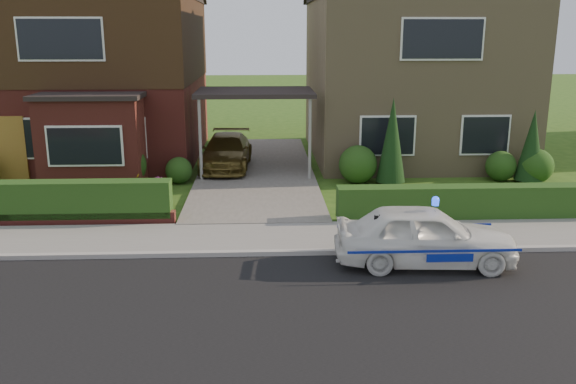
{
  "coord_description": "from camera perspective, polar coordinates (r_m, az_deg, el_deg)",
  "views": [
    {
      "loc": [
        0.18,
        -9.12,
        4.6
      ],
      "look_at": [
        0.74,
        3.5,
        1.28
      ],
      "focal_mm": 38.0,
      "sensor_mm": 36.0,
      "label": 1
    }
  ],
  "objects": [
    {
      "name": "ground",
      "position": [
        10.21,
        -3.37,
        -12.07
      ],
      "size": [
        120.0,
        120.0,
        0.0
      ],
      "primitive_type": "plane",
      "color": "#294E14",
      "rests_on": "ground"
    },
    {
      "name": "road",
      "position": [
        10.21,
        -3.37,
        -12.07
      ],
      "size": [
        60.0,
        6.0,
        0.02
      ],
      "primitive_type": "cube",
      "color": "black",
      "rests_on": "ground"
    },
    {
      "name": "kerb",
      "position": [
        12.98,
        -3.21,
        -5.77
      ],
      "size": [
        60.0,
        0.16,
        0.12
      ],
      "primitive_type": "cube",
      "color": "#9E9993",
      "rests_on": "ground"
    },
    {
      "name": "sidewalk",
      "position": [
        13.98,
        -3.17,
        -4.3
      ],
      "size": [
        60.0,
        2.0,
        0.1
      ],
      "primitive_type": "cube",
      "color": "slate",
      "rests_on": "ground"
    },
    {
      "name": "driveway",
      "position": [
        20.62,
        -3.01,
        1.98
      ],
      "size": [
        3.8,
        12.0,
        0.12
      ],
      "primitive_type": "cube",
      "color": "#666059",
      "rests_on": "ground"
    },
    {
      "name": "house_left",
      "position": [
        23.79,
        -17.49,
        12.16
      ],
      "size": [
        7.5,
        9.53,
        7.25
      ],
      "color": "maroon",
      "rests_on": "ground"
    },
    {
      "name": "house_right",
      "position": [
        23.8,
        11.35,
        12.18
      ],
      "size": [
        7.5,
        8.06,
        7.25
      ],
      "color": "#9B845F",
      "rests_on": "ground"
    },
    {
      "name": "carport_link",
      "position": [
        20.16,
        -3.11,
        9.16
      ],
      "size": [
        3.8,
        3.0,
        2.77
      ],
      "color": "black",
      "rests_on": "ground"
    },
    {
      "name": "dwarf_wall",
      "position": [
        16.22,
        -24.11,
        -2.42
      ],
      "size": [
        7.7,
        0.25,
        0.36
      ],
      "primitive_type": "cube",
      "color": "maroon",
      "rests_on": "ground"
    },
    {
      "name": "hedge_left",
      "position": [
        16.4,
        -23.86,
        -2.86
      ],
      "size": [
        7.5,
        0.55,
        0.9
      ],
      "primitive_type": "cube",
      "color": "#133912",
      "rests_on": "ground"
    },
    {
      "name": "hedge_right",
      "position": [
        16.19,
        17.89,
        -2.52
      ],
      "size": [
        7.5,
        0.55,
        0.8
      ],
      "primitive_type": "cube",
      "color": "#133912",
      "rests_on": "ground"
    },
    {
      "name": "shrub_left_mid",
      "position": [
        19.29,
        -15.04,
        2.42
      ],
      "size": [
        1.32,
        1.32,
        1.32
      ],
      "primitive_type": "sphere",
      "color": "#133912",
      "rests_on": "ground"
    },
    {
      "name": "shrub_left_near",
      "position": [
        19.35,
        -10.17,
        2.01
      ],
      "size": [
        0.84,
        0.84,
        0.84
      ],
      "primitive_type": "sphere",
      "color": "#133912",
      "rests_on": "ground"
    },
    {
      "name": "shrub_right_near",
      "position": [
        19.18,
        6.56,
        2.58
      ],
      "size": [
        1.2,
        1.2,
        1.2
      ],
      "primitive_type": "sphere",
      "color": "#133912",
      "rests_on": "ground"
    },
    {
      "name": "shrub_right_mid",
      "position": [
        20.53,
        19.29,
        2.31
      ],
      "size": [
        0.96,
        0.96,
        0.96
      ],
      "primitive_type": "sphere",
      "color": "#133912",
      "rests_on": "ground"
    },
    {
      "name": "shrub_right_far",
      "position": [
        20.65,
        22.19,
        2.28
      ],
      "size": [
        1.08,
        1.08,
        1.08
      ],
      "primitive_type": "sphere",
      "color": "#133912",
      "rests_on": "ground"
    },
    {
      "name": "conifer_a",
      "position": [
        19.04,
        9.69,
        4.53
      ],
      "size": [
        0.9,
        0.9,
        2.6
      ],
      "primitive_type": "cone",
      "color": "black",
      "rests_on": "ground"
    },
    {
      "name": "conifer_b",
      "position": [
        20.46,
        21.83,
        3.81
      ],
      "size": [
        0.9,
        0.9,
        2.2
      ],
      "primitive_type": "cone",
      "color": "black",
      "rests_on": "ground"
    },
    {
      "name": "police_car",
      "position": [
        12.62,
        12.68,
        -4.05
      ],
      "size": [
        3.33,
        3.7,
        1.4
      ],
      "rotation": [
        0.0,
        0.0,
        1.51
      ],
      "color": "white",
      "rests_on": "ground"
    },
    {
      "name": "driveway_car",
      "position": [
        20.82,
        -5.78,
        3.79
      ],
      "size": [
        1.77,
        3.94,
        1.12
      ],
      "primitive_type": "imported",
      "rotation": [
        0.0,
        0.0,
        -0.05
      ],
      "color": "brown",
      "rests_on": "driveway"
    },
    {
      "name": "potted_plant_b",
      "position": [
        17.93,
        -14.16,
        0.51
      ],
      "size": [
        0.47,
        0.44,
        0.67
      ],
      "primitive_type": "imported",
      "rotation": [
        0.0,
        0.0,
        1.09
      ],
      "color": "gray",
      "rests_on": "ground"
    },
    {
      "name": "potted_plant_c",
      "position": [
        16.78,
        -11.67,
        -0.04
      ],
      "size": [
        0.53,
        0.53,
        0.82
      ],
      "primitive_type": "imported",
      "rotation": [
        0.0,
        0.0,
        1.4
      ],
      "color": "gray",
      "rests_on": "ground"
    }
  ]
}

